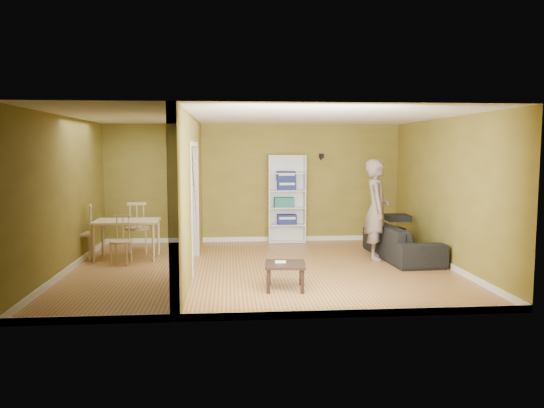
% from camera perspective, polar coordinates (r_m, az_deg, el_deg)
% --- Properties ---
extents(room_shell, '(6.50, 6.50, 6.50)m').
position_cam_1_polar(room_shell, '(9.00, -1.17, 1.12)').
color(room_shell, tan).
rests_on(room_shell, ground).
extents(partition, '(0.22, 5.50, 2.60)m').
position_cam_1_polar(partition, '(9.01, -8.80, 1.06)').
color(partition, olive).
rests_on(partition, ground).
extents(wall_speaker, '(0.10, 0.10, 0.10)m').
position_cam_1_polar(wall_speaker, '(11.83, 5.33, 5.15)').
color(wall_speaker, black).
rests_on(wall_speaker, room_shell).
extents(sofa, '(2.24, 1.05, 0.83)m').
position_cam_1_polar(sofa, '(10.30, 13.80, -3.39)').
color(sofa, black).
rests_on(sofa, ground).
extents(person, '(0.91, 0.78, 2.20)m').
position_cam_1_polar(person, '(10.00, 11.19, 0.33)').
color(person, slate).
rests_on(person, ground).
extents(bookshelf, '(0.81, 0.35, 1.93)m').
position_cam_1_polar(bookshelf, '(11.68, 1.56, 0.56)').
color(bookshelf, white).
rests_on(bookshelf, ground).
extents(paper_box_navy_a, '(0.42, 0.27, 0.21)m').
position_cam_1_polar(paper_box_navy_a, '(11.68, 1.60, -1.65)').
color(paper_box_navy_a, '#182148').
rests_on(paper_box_navy_a, bookshelf).
extents(paper_box_teal, '(0.42, 0.27, 0.22)m').
position_cam_1_polar(paper_box_teal, '(11.63, 1.29, 0.19)').
color(paper_box_teal, '#126E58').
rests_on(paper_box_teal, bookshelf).
extents(paper_box_navy_b, '(0.40, 0.26, 0.20)m').
position_cam_1_polar(paper_box_navy_b, '(11.61, 1.57, 2.01)').
color(paper_box_navy_b, navy).
rests_on(paper_box_navy_b, bookshelf).
extents(paper_box_navy_c, '(0.41, 0.27, 0.21)m').
position_cam_1_polar(paper_box_navy_c, '(11.59, 1.54, 3.06)').
color(paper_box_navy_c, navy).
rests_on(paper_box_navy_c, bookshelf).
extents(coffee_table, '(0.58, 0.58, 0.39)m').
position_cam_1_polar(coffee_table, '(7.82, 1.42, -6.80)').
color(coffee_table, black).
rests_on(coffee_table, ground).
extents(game_controller, '(0.16, 0.04, 0.03)m').
position_cam_1_polar(game_controller, '(7.83, 0.90, -6.23)').
color(game_controller, white).
rests_on(game_controller, coffee_table).
extents(dining_table, '(1.17, 0.78, 0.73)m').
position_cam_1_polar(dining_table, '(10.30, -15.36, -2.11)').
color(dining_table, tan).
rests_on(dining_table, ground).
extents(chair_left, '(0.55, 0.55, 1.03)m').
position_cam_1_polar(chair_left, '(10.46, -19.87, -2.88)').
color(chair_left, tan).
rests_on(chair_left, ground).
extents(chair_near, '(0.44, 0.44, 0.88)m').
position_cam_1_polar(chair_near, '(9.82, -15.96, -3.76)').
color(chair_near, tan).
rests_on(chair_near, ground).
extents(chair_far, '(0.54, 0.54, 1.02)m').
position_cam_1_polar(chair_far, '(10.92, -14.29, -2.38)').
color(chair_far, tan).
rests_on(chair_far, ground).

